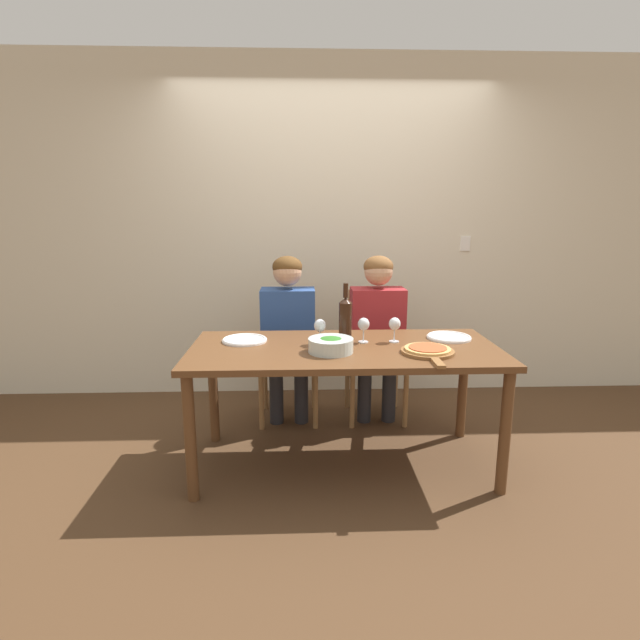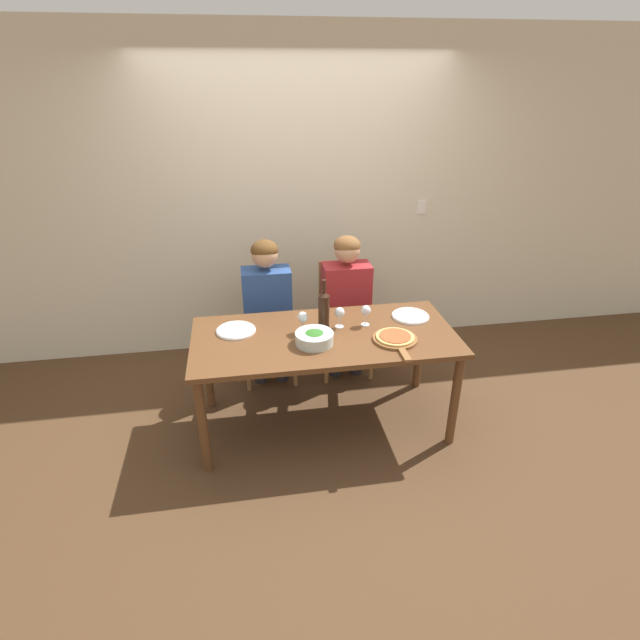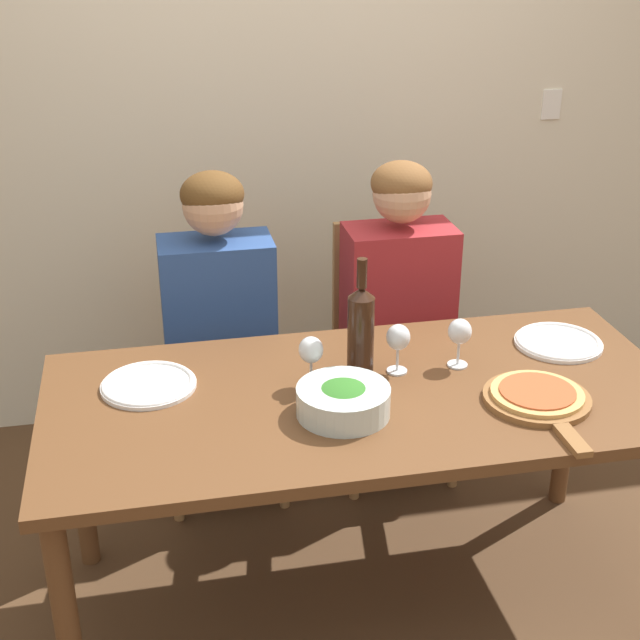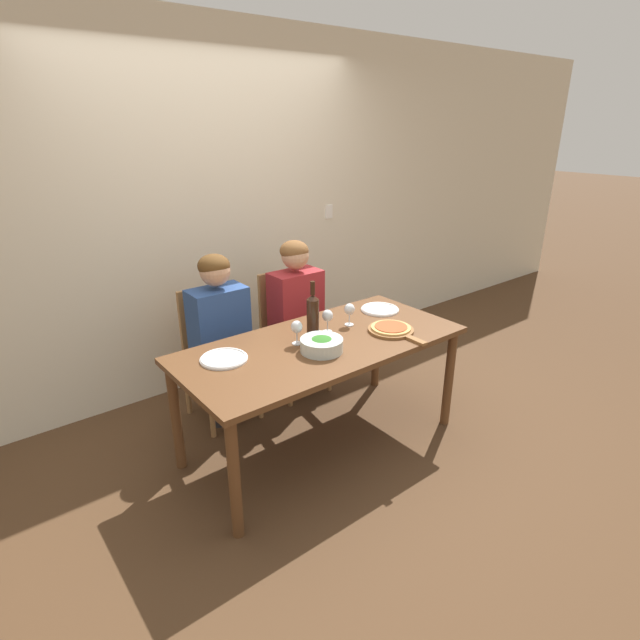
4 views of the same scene
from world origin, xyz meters
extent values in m
plane|color=#4C331E|center=(0.00, 0.00, 0.00)|extent=(40.00, 40.00, 0.00)
cube|color=beige|center=(0.00, 1.31, 1.35)|extent=(10.00, 0.05, 2.70)
cube|color=white|center=(1.10, 1.28, 1.25)|extent=(0.08, 0.01, 0.12)
cube|color=brown|center=(0.00, 0.00, 0.72)|extent=(1.79, 0.83, 0.04)
cylinder|color=brown|center=(-0.84, -0.35, 0.35)|extent=(0.06, 0.06, 0.71)
cylinder|color=brown|center=(0.84, -0.35, 0.35)|extent=(0.06, 0.06, 0.71)
cylinder|color=brown|center=(-0.84, 0.35, 0.35)|extent=(0.06, 0.06, 0.71)
cylinder|color=brown|center=(0.84, 0.35, 0.35)|extent=(0.06, 0.06, 0.71)
cube|color=#9E7042|center=(-0.34, 0.70, 0.42)|extent=(0.42, 0.42, 0.04)
cube|color=#9E7042|center=(-0.34, 0.90, 0.69)|extent=(0.38, 0.03, 0.50)
cylinder|color=#9E7042|center=(-0.53, 0.51, 0.20)|extent=(0.04, 0.04, 0.40)
cylinder|color=#9E7042|center=(-0.15, 0.51, 0.20)|extent=(0.04, 0.04, 0.40)
cylinder|color=#9E7042|center=(-0.53, 0.89, 0.20)|extent=(0.04, 0.04, 0.40)
cylinder|color=#9E7042|center=(-0.15, 0.89, 0.20)|extent=(0.04, 0.04, 0.40)
cube|color=#9E7042|center=(0.30, 0.70, 0.42)|extent=(0.42, 0.42, 0.04)
cube|color=#9E7042|center=(0.30, 0.90, 0.69)|extent=(0.38, 0.03, 0.50)
cylinder|color=#9E7042|center=(0.11, 0.51, 0.20)|extent=(0.04, 0.04, 0.40)
cylinder|color=#9E7042|center=(0.49, 0.51, 0.20)|extent=(0.04, 0.04, 0.40)
cylinder|color=#9E7042|center=(0.11, 0.89, 0.20)|extent=(0.04, 0.04, 0.40)
cylinder|color=#9E7042|center=(0.49, 0.89, 0.20)|extent=(0.04, 0.04, 0.40)
cylinder|color=#28282D|center=(-0.43, 0.62, 0.22)|extent=(0.10, 0.10, 0.44)
cylinder|color=#28282D|center=(-0.25, 0.62, 0.22)|extent=(0.10, 0.10, 0.44)
cube|color=navy|center=(-0.34, 0.68, 0.71)|extent=(0.38, 0.22, 0.54)
cylinder|color=navy|center=(-0.54, 0.44, 0.56)|extent=(0.07, 0.31, 0.14)
cylinder|color=navy|center=(-0.14, 0.44, 0.56)|extent=(0.07, 0.31, 0.14)
sphere|color=tan|center=(-0.34, 0.68, 1.10)|extent=(0.20, 0.20, 0.20)
ellipsoid|color=#563819|center=(-0.34, 0.69, 1.13)|extent=(0.21, 0.21, 0.15)
cylinder|color=#28282D|center=(0.21, 0.62, 0.22)|extent=(0.10, 0.10, 0.44)
cylinder|color=#28282D|center=(0.39, 0.62, 0.22)|extent=(0.10, 0.10, 0.44)
cube|color=maroon|center=(0.30, 0.68, 0.71)|extent=(0.38, 0.22, 0.54)
cylinder|color=maroon|center=(0.10, 0.44, 0.56)|extent=(0.07, 0.31, 0.14)
cylinder|color=maroon|center=(0.50, 0.44, 0.56)|extent=(0.07, 0.31, 0.14)
sphere|color=tan|center=(0.30, 0.68, 1.10)|extent=(0.20, 0.20, 0.20)
ellipsoid|color=brown|center=(0.30, 0.69, 1.13)|extent=(0.21, 0.21, 0.15)
cylinder|color=black|center=(0.01, 0.11, 0.86)|extent=(0.08, 0.08, 0.24)
cone|color=black|center=(0.01, 0.11, 1.00)|extent=(0.08, 0.08, 0.03)
cylinder|color=black|center=(0.01, 0.11, 1.06)|extent=(0.03, 0.03, 0.09)
cylinder|color=silver|center=(-0.09, -0.11, 0.78)|extent=(0.25, 0.25, 0.08)
ellipsoid|color=#2D6B23|center=(-0.09, -0.11, 0.79)|extent=(0.21, 0.21, 0.09)
cylinder|color=white|center=(-0.59, 0.15, 0.75)|extent=(0.27, 0.27, 0.01)
torus|color=white|center=(-0.59, 0.15, 0.75)|extent=(0.26, 0.26, 0.02)
cylinder|color=white|center=(0.66, 0.17, 0.75)|extent=(0.27, 0.27, 0.01)
torus|color=white|center=(0.66, 0.17, 0.75)|extent=(0.26, 0.26, 0.02)
cylinder|color=brown|center=(0.45, -0.15, 0.75)|extent=(0.29, 0.29, 0.02)
cube|color=brown|center=(0.45, -0.36, 0.75)|extent=(0.04, 0.14, 0.02)
cylinder|color=tan|center=(0.45, -0.15, 0.77)|extent=(0.25, 0.25, 0.01)
cylinder|color=#AD4C28|center=(0.45, -0.15, 0.77)|extent=(0.21, 0.21, 0.01)
cylinder|color=silver|center=(-0.14, 0.07, 0.74)|extent=(0.06, 0.06, 0.01)
cylinder|color=silver|center=(-0.14, 0.07, 0.79)|extent=(0.01, 0.01, 0.07)
ellipsoid|color=silver|center=(-0.14, 0.07, 0.85)|extent=(0.07, 0.07, 0.08)
ellipsoid|color=maroon|center=(-0.14, 0.07, 0.84)|extent=(0.06, 0.06, 0.03)
cylinder|color=silver|center=(0.31, 0.10, 0.74)|extent=(0.06, 0.06, 0.01)
cylinder|color=silver|center=(0.31, 0.10, 0.79)|extent=(0.01, 0.01, 0.07)
ellipsoid|color=silver|center=(0.31, 0.10, 0.85)|extent=(0.07, 0.07, 0.08)
ellipsoid|color=maroon|center=(0.31, 0.10, 0.84)|extent=(0.06, 0.06, 0.03)
cylinder|color=silver|center=(0.12, 0.10, 0.74)|extent=(0.06, 0.06, 0.01)
cylinder|color=silver|center=(0.12, 0.10, 0.79)|extent=(0.01, 0.01, 0.07)
ellipsoid|color=silver|center=(0.12, 0.10, 0.85)|extent=(0.07, 0.07, 0.08)
ellipsoid|color=maroon|center=(0.12, 0.10, 0.84)|extent=(0.06, 0.06, 0.03)
camera|label=1|loc=(-0.25, -2.79, 1.52)|focal=28.00mm
camera|label=2|loc=(-0.51, -2.93, 2.36)|focal=28.00mm
camera|label=3|loc=(-0.56, -2.11, 1.97)|focal=50.00mm
camera|label=4|loc=(-1.74, -2.18, 2.00)|focal=28.00mm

